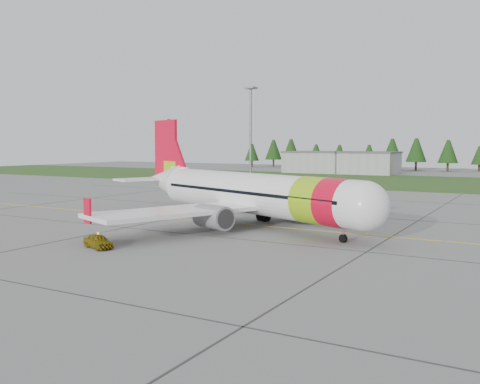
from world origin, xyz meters
The scene contains 9 objects.
ground centered at (0.00, 0.00, 0.00)m, with size 320.00×320.00×0.00m, color gray.
aircraft centered at (-5.01, 7.93, 3.35)m, with size 36.58×34.75×11.61m.
follow_me_car centered at (-9.65, -9.32, 1.68)m, with size 1.35×1.14×3.36m, color gold.
service_van centered at (-21.04, 48.22, 1.99)m, with size 1.39×1.31×3.99m, color white.
grass_strip centered at (0.00, 82.00, 0.01)m, with size 320.00×50.00×0.03m, color #30561E.
taxi_guideline centered at (0.00, 8.00, 0.01)m, with size 120.00×0.25×0.02m, color gold.
hangar_west centered at (-30.00, 110.00, 3.00)m, with size 32.00×14.00×6.00m, color #A8A8A3.
floodlight_mast centered at (-32.00, 58.00, 10.00)m, with size 0.50×0.50×20.00m, color slate.
treeline centered at (0.00, 138.00, 5.00)m, with size 160.00×8.00×10.00m, color #1C3F14, non-canonical shape.
Camera 1 is at (21.91, -41.19, 8.53)m, focal length 40.00 mm.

